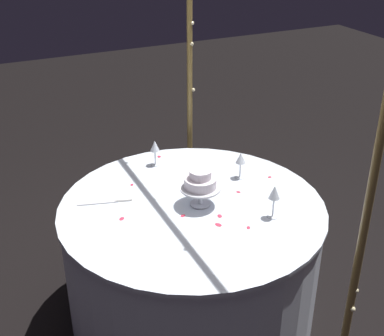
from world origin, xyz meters
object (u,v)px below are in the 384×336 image
at_px(tiered_cake, 200,183).
at_px(cake_knife, 108,202).
at_px(main_table, 192,262).
at_px(wine_glass_1, 274,194).
at_px(wine_glass_0, 241,159).
at_px(decorative_arch, 261,72).
at_px(wine_glass_2, 155,147).

bearing_deg(tiered_cake, cake_knife, -117.84).
bearing_deg(tiered_cake, main_table, -105.71).
bearing_deg(wine_glass_1, wine_glass_0, 172.25).
distance_m(wine_glass_1, cake_knife, 0.89).
relative_size(decorative_arch, wine_glass_1, 12.47).
height_order(decorative_arch, wine_glass_2, decorative_arch).
xyz_separation_m(wine_glass_1, wine_glass_2, (-0.81, -0.33, -0.02)).
height_order(main_table, tiered_cake, tiered_cake).
bearing_deg(wine_glass_0, wine_glass_1, -7.75).
bearing_deg(main_table, cake_knife, -119.03).
distance_m(wine_glass_2, cake_knife, 0.52).
bearing_deg(cake_knife, wine_glass_0, 85.94).
bearing_deg(cake_knife, wine_glass_1, 55.42).
distance_m(decorative_arch, tiered_cake, 0.65).
bearing_deg(wine_glass_1, main_table, -130.43).
xyz_separation_m(decorative_arch, wine_glass_0, (-0.16, 0.01, -0.57)).
distance_m(main_table, tiered_cake, 0.52).
xyz_separation_m(decorative_arch, wine_glass_1, (0.28, -0.05, -0.55)).
relative_size(decorative_arch, wine_glass_2, 14.20).
bearing_deg(wine_glass_2, decorative_arch, 35.91).
xyz_separation_m(main_table, wine_glass_1, (0.28, 0.33, 0.52)).
bearing_deg(wine_glass_0, main_table, -67.06).
bearing_deg(wine_glass_1, cake_knife, -124.58).
bearing_deg(main_table, tiered_cake, 74.29).
bearing_deg(wine_glass_2, wine_glass_0, 46.81).
bearing_deg(decorative_arch, wine_glass_0, 177.96).
distance_m(tiered_cake, wine_glass_0, 0.39).
distance_m(decorative_arch, main_table, 1.13).
bearing_deg(wine_glass_0, tiered_cake, -62.94).
relative_size(main_table, wine_glass_1, 7.81).
distance_m(main_table, wine_glass_1, 0.67).
distance_m(main_table, cake_knife, 0.60).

